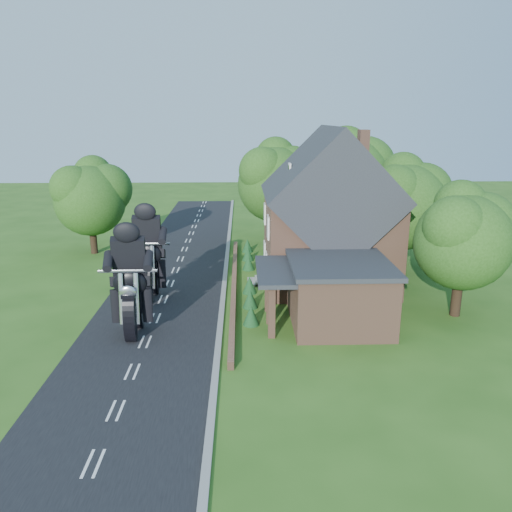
{
  "coord_description": "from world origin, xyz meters",
  "views": [
    {
      "loc": [
        4.83,
        -25.78,
        10.75
      ],
      "look_at": [
        5.67,
        2.69,
        2.8
      ],
      "focal_mm": 35.0,
      "sensor_mm": 36.0,
      "label": 1
    }
  ],
  "objects_px": {
    "garden_wall": "(234,285)",
    "annex": "(336,292)",
    "motorcycle_lead": "(133,319)",
    "house": "(328,219)",
    "motorcycle_follow": "(150,285)"
  },
  "relations": [
    {
      "from": "annex",
      "to": "motorcycle_follow",
      "type": "distance_m",
      "value": 11.36
    },
    {
      "from": "motorcycle_lead",
      "to": "motorcycle_follow",
      "type": "bearing_deg",
      "value": -90.69
    },
    {
      "from": "garden_wall",
      "to": "house",
      "type": "xyz_separation_m",
      "value": [
        6.19,
        1.0,
        4.14
      ]
    },
    {
      "from": "motorcycle_lead",
      "to": "house",
      "type": "bearing_deg",
      "value": -145.36
    },
    {
      "from": "garden_wall",
      "to": "annex",
      "type": "xyz_separation_m",
      "value": [
        5.57,
        -5.8,
        1.57
      ]
    },
    {
      "from": "house",
      "to": "motorcycle_lead",
      "type": "bearing_deg",
      "value": -143.9
    },
    {
      "from": "garden_wall",
      "to": "motorcycle_lead",
      "type": "bearing_deg",
      "value": -124.9
    },
    {
      "from": "annex",
      "to": "garden_wall",
      "type": "bearing_deg",
      "value": 133.84
    },
    {
      "from": "house",
      "to": "motorcycle_follow",
      "type": "bearing_deg",
      "value": -165.61
    },
    {
      "from": "garden_wall",
      "to": "annex",
      "type": "bearing_deg",
      "value": -46.16
    },
    {
      "from": "garden_wall",
      "to": "annex",
      "type": "height_order",
      "value": "annex"
    },
    {
      "from": "garden_wall",
      "to": "motorcycle_lead",
      "type": "distance_m",
      "value": 8.75
    },
    {
      "from": "motorcycle_follow",
      "to": "motorcycle_lead",
      "type": "bearing_deg",
      "value": 92.82
    },
    {
      "from": "garden_wall",
      "to": "house",
      "type": "relative_size",
      "value": 2.15
    },
    {
      "from": "annex",
      "to": "motorcycle_lead",
      "type": "bearing_deg",
      "value": -172.68
    }
  ]
}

